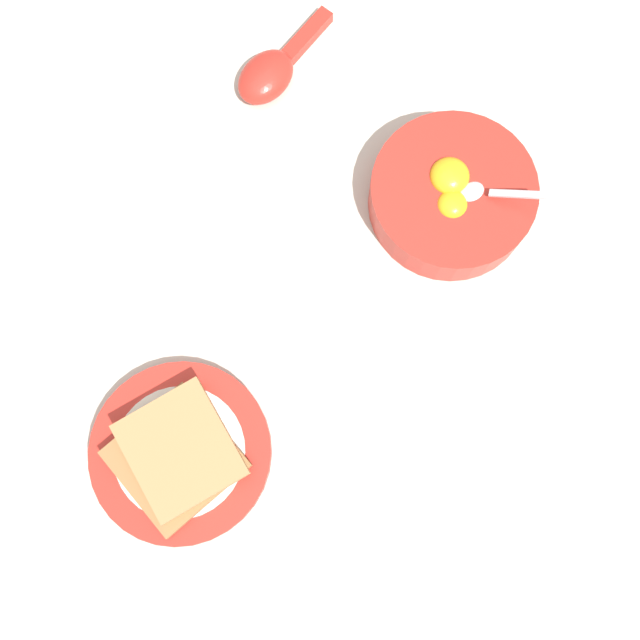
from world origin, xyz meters
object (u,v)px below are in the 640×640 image
object	(u,v)px
toast_sandwich	(178,455)
soup_spoon	(271,72)
egg_bowl	(452,195)
toast_plate	(181,452)

from	to	relation	value
toast_sandwich	soup_spoon	xyz separation A→B (m)	(0.28, 0.29, -0.02)
egg_bowl	toast_sandwich	size ratio (longest dim) A/B	1.44
toast_plate	soup_spoon	distance (m)	0.40
toast_plate	soup_spoon	world-z (taller)	soup_spoon
toast_plate	toast_sandwich	xyz separation A→B (m)	(-0.00, -0.00, 0.02)
toast_plate	toast_sandwich	world-z (taller)	toast_sandwich
egg_bowl	toast_sandwich	bearing A→B (deg)	-168.77
egg_bowl	toast_sandwich	world-z (taller)	egg_bowl
toast_plate	toast_sandwich	distance (m)	0.02
toast_plate	toast_sandwich	size ratio (longest dim) A/B	1.50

